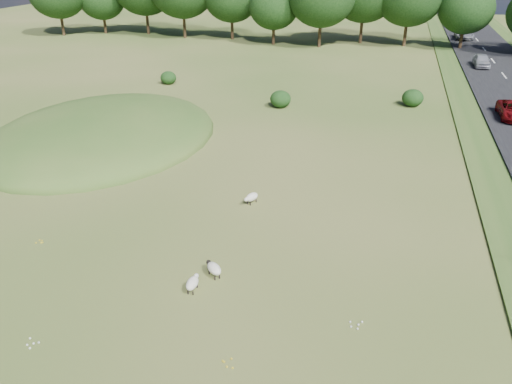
% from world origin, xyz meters
% --- Properties ---
extents(ground, '(160.00, 160.00, 0.00)m').
position_xyz_m(ground, '(0.00, 20.00, 0.00)').
color(ground, '#34591C').
rests_on(ground, ground).
extents(mound, '(16.00, 20.00, 4.00)m').
position_xyz_m(mound, '(-12.00, 12.00, 0.00)').
color(mound, '#33561E').
rests_on(mound, ground).
extents(shrubs, '(25.85, 6.80, 1.51)m').
position_xyz_m(shrubs, '(0.15, 25.43, 0.73)').
color(shrubs, black).
rests_on(shrubs, ground).
extents(sheep_0, '(1.02, 0.98, 0.62)m').
position_xyz_m(sheep_0, '(1.87, -2.40, 0.39)').
color(sheep_0, beige).
rests_on(sheep_0, ground).
extents(sheep_1, '(0.47, 1.03, 0.59)m').
position_xyz_m(sheep_1, '(1.36, -3.58, 0.38)').
color(sheep_1, beige).
rests_on(sheep_1, ground).
extents(sheep_2, '(0.77, 1.08, 0.60)m').
position_xyz_m(sheep_2, '(1.60, 4.53, 0.38)').
color(sheep_2, beige).
rests_on(sheep_2, ground).
extents(car_2, '(2.45, 5.31, 1.47)m').
position_xyz_m(car_2, '(18.10, 64.15, 0.99)').
color(car_2, '#9FA1A6').
rests_on(car_2, road).
extents(car_3, '(2.13, 5.24, 1.52)m').
position_xyz_m(car_3, '(21.90, 84.11, 1.01)').
color(car_3, maroon).
rests_on(car_3, road).
extents(car_5, '(1.67, 4.14, 1.41)m').
position_xyz_m(car_5, '(18.10, 44.03, 0.96)').
color(car_5, '#A7A8AF').
rests_on(car_5, road).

